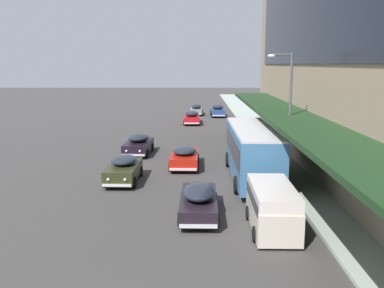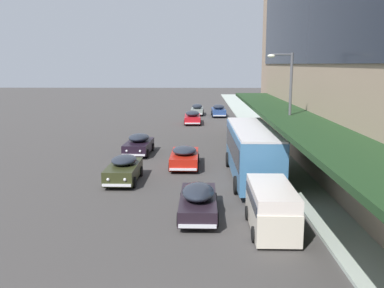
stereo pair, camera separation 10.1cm
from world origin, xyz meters
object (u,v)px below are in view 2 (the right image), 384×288
Objects in this scene: sedan_trailing_mid at (185,157)px; sedan_second_mid at (198,200)px; sedan_oncoming_front at (192,117)px; sedan_trailing_near at (124,169)px; street_lamp at (287,108)px; sedan_oncoming_rear at (219,110)px; transit_bus_kerbside_front at (252,150)px; sedan_far_back at (139,144)px; vw_van at (271,205)px; sedan_lead_mid at (197,109)px.

sedan_second_mid is (0.96, -9.61, 0.02)m from sedan_trailing_mid.
sedan_trailing_near is (-3.75, -25.55, -0.00)m from sedan_oncoming_front.
sedan_oncoming_rear is at bearing 94.49° from street_lamp.
street_lamp reaches higher than transit_bus_kerbside_front.
transit_bus_kerbside_front is at bearing -42.99° from sedan_far_back.
sedan_far_back is (-4.73, 13.94, 0.03)m from sedan_second_mid.
transit_bus_kerbside_front reaches higher than sedan_trailing_mid.
vw_van is at bearing -44.57° from sedan_trailing_near.
transit_bus_kerbside_front reaches higher than sedan_trailing_near.
sedan_lead_mid is 0.97× the size of vw_van.
sedan_second_mid is 7.41m from sedan_trailing_near.
sedan_trailing_mid is at bearing 143.57° from transit_bus_kerbside_front.
street_lamp is at bearing -12.38° from transit_bus_kerbside_front.
street_lamp reaches higher than sedan_lead_mid.
sedan_trailing_near is at bearing -133.64° from sedan_trailing_mid.
sedan_oncoming_front is 1.09× the size of vw_van.
sedan_trailing_near reaches higher than sedan_trailing_mid.
sedan_lead_mid is at bearing 149.00° from sedan_oncoming_rear.
sedan_lead_mid is at bearing 99.04° from street_lamp.
vw_van is (3.12, -1.64, 0.34)m from sedan_second_mid.
sedan_trailing_mid is 11.97m from vw_van.
vw_van is (7.63, -7.52, 0.32)m from sedan_trailing_near.
sedan_trailing_mid is at bearing -97.11° from sedan_oncoming_rear.
sedan_oncoming_front is 0.66× the size of street_lamp.
street_lamp reaches higher than sedan_trailing_mid.
transit_bus_kerbside_front is at bearing -36.43° from sedan_trailing_mid.
sedan_trailing_near reaches higher than sedan_second_mid.
sedan_trailing_mid is 1.04× the size of sedan_trailing_near.
street_lamp is at bearing -85.51° from sedan_oncoming_rear.
transit_bus_kerbside_front is 7.88m from sedan_trailing_near.
sedan_oncoming_rear is 0.61× the size of street_lamp.
sedan_oncoming_front is (3.97, 17.49, -0.01)m from sedan_far_back.
sedan_oncoming_rear is at bearing 90.65° from vw_van.
vw_van is (0.46, -40.30, 0.29)m from sedan_oncoming_rear.
sedan_oncoming_front is 26.33m from street_lamp.
street_lamp is at bearing 74.71° from vw_van.
sedan_oncoming_front is (0.20, 21.82, 0.04)m from sedan_trailing_mid.
sedan_trailing_near is at bearing -102.35° from sedan_oncoming_rear.
transit_bus_kerbside_front is at bearing -84.09° from sedan_lead_mid.
vw_van is (-0.15, -8.12, -0.76)m from transit_bus_kerbside_front.
transit_bus_kerbside_front is 1.31× the size of street_lamp.
sedan_second_mid is 38.76m from sedan_oncoming_rear.
sedan_far_back is 0.90× the size of sedan_oncoming_front.
sedan_oncoming_rear is 1.01× the size of vw_van.
sedan_oncoming_rear reaches higher than sedan_far_back.
sedan_lead_mid is at bearing 82.95° from sedan_trailing_near.
sedan_lead_mid is (-3.51, 33.93, -1.10)m from transit_bus_kerbside_front.
sedan_second_mid is at bearing 152.30° from vw_van.
street_lamp is (5.98, -25.37, 3.70)m from sedan_oncoming_front.
street_lamp is (2.56, -32.61, 3.67)m from sedan_oncoming_rear.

